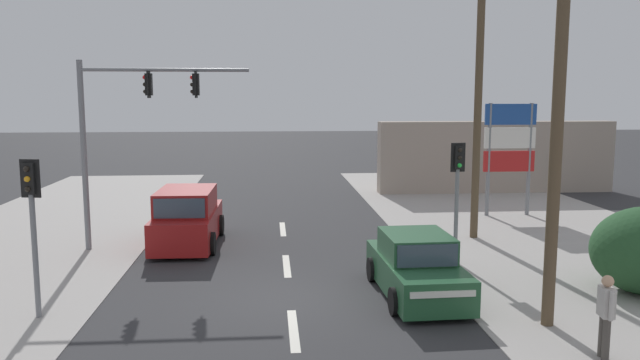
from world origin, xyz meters
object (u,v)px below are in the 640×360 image
Objects in this scene: utility_pole_foreground_right at (555,55)px; sedan_oncoming_near at (416,268)px; utility_pole_midground_right at (479,84)px; shopping_plaza_sign at (510,143)px; traffic_signal_mast at (125,120)px; pedestal_signal_right_kerb at (457,182)px; suv_kerbside_parked at (187,219)px; pedestrian_at_kerb at (606,312)px; pedestal_signal_left_kerb at (32,211)px.

sedan_oncoming_near is (-2.22, 2.26, -5.03)m from utility_pole_foreground_right.
utility_pole_midground_right is 2.19× the size of shopping_plaza_sign.
sedan_oncoming_near is at bearing -33.52° from traffic_signal_mast.
suv_kerbside_parked is at bearing 160.49° from pedestal_signal_right_kerb.
pedestal_signal_right_kerb is 0.83× the size of sedan_oncoming_near.
utility_pole_midground_right is 2.20× the size of suv_kerbside_parked.
utility_pole_foreground_right is at bearing -43.17° from suv_kerbside_parked.
utility_pole_midground_right is 6.17× the size of pedestrian_at_kerb.
pedestal_signal_left_kerb is (-12.21, -6.85, -2.86)m from utility_pole_midground_right.
sedan_oncoming_near is (-1.85, -2.84, -1.71)m from pedestal_signal_right_kerb.
utility_pole_foreground_right is 12.93m from traffic_signal_mast.
shopping_plaza_sign is at bearing 55.08° from utility_pole_midground_right.
pedestal_signal_left_kerb is at bearing 172.76° from utility_pole_foreground_right.
sedan_oncoming_near is 2.63× the size of pedestrian_at_kerb.
traffic_signal_mast is at bearing -162.63° from shopping_plaza_sign.
utility_pole_foreground_right reaches higher than traffic_signal_mast.
utility_pole_midground_right is at bearing -124.92° from shopping_plaza_sign.
utility_pole_midground_right is at bearing 59.95° from sedan_oncoming_near.
utility_pole_foreground_right is at bearing -45.57° from sedan_oncoming_near.
shopping_plaza_sign reaches higher than suv_kerbside_parked.
pedestal_signal_right_kerb reaches higher than sedan_oncoming_near.
traffic_signal_mast reaches higher than pedestal_signal_right_kerb.
traffic_signal_mast is 14.60m from pedestrian_at_kerb.
utility_pole_midground_right is 8.29m from sedan_oncoming_near.
utility_pole_midground_right reaches higher than suv_kerbside_parked.
utility_pole_midground_right is at bearing 85.21° from pedestrian_at_kerb.
pedestal_signal_left_kerb is 11.89m from pedestrian_at_kerb.
utility_pole_midground_right reaches higher than sedan_oncoming_near.
suv_kerbside_parked is at bearing 132.50° from pedestrian_at_kerb.
pedestal_signal_left_kerb is (-10.97, 1.39, -3.32)m from utility_pole_foreground_right.
shopping_plaza_sign is (14.23, 4.45, -1.16)m from traffic_signal_mast.
utility_pole_midground_right is at bearing 29.30° from pedestal_signal_left_kerb.
suv_kerbside_parked is at bearing 137.72° from sedan_oncoming_near.
pedestal_signal_right_kerb is at bearing -14.25° from traffic_signal_mast.
pedestrian_at_kerb is (8.92, -9.73, 0.04)m from suv_kerbside_parked.
utility_pole_midground_right is at bearing 62.90° from pedestal_signal_right_kerb.
pedestal_signal_left_kerb reaches higher than suv_kerbside_parked.
suv_kerbside_parked is at bearing -161.77° from shopping_plaza_sign.
utility_pole_foreground_right is at bearing 103.06° from pedestrian_at_kerb.
traffic_signal_mast is at bearing -176.93° from utility_pole_midground_right.
traffic_signal_mast is at bearing 146.48° from sedan_oncoming_near.
utility_pole_foreground_right reaches higher than pedestrian_at_kerb.
utility_pole_midground_right reaches higher than pedestal_signal_right_kerb.
traffic_signal_mast is at bearing 84.03° from pedestal_signal_left_kerb.
suv_kerbside_parked is (-8.51, 7.99, -4.85)m from utility_pole_foreground_right.
utility_pole_foreground_right is 2.50× the size of sedan_oncoming_near.
shopping_plaza_sign is 11.80m from sedan_oncoming_near.
pedestrian_at_kerb is (2.62, -4.01, 0.22)m from sedan_oncoming_near.
utility_pole_midground_right is at bearing 81.43° from utility_pole_foreground_right.
utility_pole_midground_right is 10.70m from suv_kerbside_parked.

